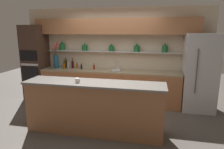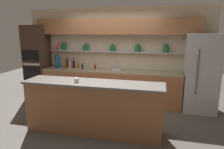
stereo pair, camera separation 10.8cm
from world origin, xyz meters
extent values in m
plane|color=#4C4742|center=(0.00, 0.00, 0.00)|extent=(12.00, 12.00, 0.00)
cube|color=beige|center=(0.00, 1.60, 1.30)|extent=(5.20, 0.10, 2.60)
cube|color=#B7B7BC|center=(-0.09, 1.46, 1.41)|extent=(3.69, 0.18, 0.02)
cylinder|color=#19602D|center=(-1.54, 1.45, 1.51)|extent=(0.15, 0.15, 0.18)
sphere|color=#19602D|center=(-1.54, 1.45, 1.63)|extent=(0.05, 0.05, 0.05)
cylinder|color=#19602D|center=(-0.85, 1.45, 1.50)|extent=(0.15, 0.15, 0.16)
sphere|color=#19602D|center=(-0.85, 1.45, 1.60)|extent=(0.05, 0.05, 0.05)
cylinder|color=#19602D|center=(-0.07, 1.45, 1.49)|extent=(0.14, 0.14, 0.15)
sphere|color=#19602D|center=(-0.07, 1.45, 1.59)|extent=(0.05, 0.05, 0.05)
cylinder|color=#19602D|center=(0.63, 1.45, 1.50)|extent=(0.15, 0.15, 0.16)
sphere|color=#19602D|center=(0.63, 1.45, 1.61)|extent=(0.05, 0.05, 0.05)
cylinder|color=#19602D|center=(1.37, 1.45, 1.51)|extent=(0.14, 0.14, 0.18)
sphere|color=#19602D|center=(1.37, 1.45, 1.63)|extent=(0.05, 0.05, 0.05)
cube|color=#99603D|center=(0.00, 1.38, 2.09)|extent=(4.42, 0.34, 0.42)
cube|color=#99603D|center=(-0.09, 1.24, 0.44)|extent=(3.79, 0.62, 0.88)
cube|color=gray|center=(-0.09, 1.24, 0.90)|extent=(3.79, 0.62, 0.04)
cube|color=#99603D|center=(0.00, -0.45, 0.49)|extent=(2.65, 0.55, 0.98)
cube|color=slate|center=(0.00, -0.45, 1.00)|extent=(2.71, 0.61, 0.04)
cube|color=#B7B7BC|center=(2.21, 1.20, 0.96)|extent=(0.77, 0.70, 1.92)
cylinder|color=#4C4C51|center=(2.08, 0.83, 1.06)|extent=(0.02, 0.02, 1.06)
cube|color=#3D281E|center=(-2.30, 1.24, 1.06)|extent=(0.60, 0.62, 2.13)
cube|color=black|center=(-2.30, 0.92, 0.78)|extent=(0.51, 0.02, 0.40)
cube|color=black|center=(-2.30, 0.92, 1.30)|extent=(0.51, 0.02, 0.28)
cube|color=#B7B7BC|center=(-2.30, 0.92, 1.05)|extent=(0.53, 0.02, 0.06)
cylinder|color=navy|center=(-1.65, 1.25, 1.11)|extent=(0.15, 0.15, 0.37)
cylinder|color=#4C3319|center=(-1.65, 1.25, 1.44)|extent=(0.03, 0.06, 0.28)
sphere|color=red|center=(-1.61, 1.27, 1.58)|extent=(0.06, 0.06, 0.06)
cylinder|color=#4C3319|center=(-1.66, 1.22, 1.39)|extent=(0.03, 0.01, 0.20)
sphere|color=red|center=(-1.67, 1.18, 1.49)|extent=(0.06, 0.06, 0.06)
cylinder|color=#4C3319|center=(-1.67, 1.24, 1.39)|extent=(0.02, 0.04, 0.20)
sphere|color=red|center=(-1.71, 1.23, 1.49)|extent=(0.05, 0.05, 0.05)
cylinder|color=#4C3319|center=(-1.64, 1.23, 1.41)|extent=(0.02, 0.02, 0.24)
sphere|color=red|center=(-1.61, 1.20, 1.53)|extent=(0.05, 0.05, 0.05)
cylinder|color=#4C3319|center=(-1.64, 1.23, 1.43)|extent=(0.06, 0.02, 0.27)
sphere|color=red|center=(-1.63, 1.19, 1.56)|extent=(0.05, 0.05, 0.05)
cylinder|color=#4C3319|center=(-1.64, 1.26, 1.46)|extent=(0.05, 0.04, 0.33)
sphere|color=red|center=(-1.61, 1.29, 1.63)|extent=(0.05, 0.05, 0.05)
cylinder|color=#B7B7BC|center=(0.09, 1.24, 0.93)|extent=(0.29, 0.29, 0.02)
cylinder|color=#B7B7BC|center=(0.09, 1.35, 1.05)|extent=(0.02, 0.02, 0.22)
cylinder|color=#B7B7BC|center=(0.09, 1.29, 1.16)|extent=(0.02, 0.12, 0.02)
cylinder|color=black|center=(-0.88, 1.23, 0.98)|extent=(0.05, 0.05, 0.11)
cylinder|color=black|center=(-0.88, 1.23, 1.05)|extent=(0.03, 0.03, 0.04)
cylinder|color=black|center=(-0.88, 1.23, 1.07)|extent=(0.03, 0.03, 0.01)
cylinder|color=#380C0C|center=(-1.19, 1.34, 1.02)|extent=(0.07, 0.07, 0.20)
cylinder|color=#380C0C|center=(-1.19, 1.34, 1.16)|extent=(0.02, 0.02, 0.08)
cylinder|color=black|center=(-1.19, 1.34, 1.21)|extent=(0.03, 0.03, 0.01)
cylinder|color=maroon|center=(-0.54, 1.30, 0.98)|extent=(0.06, 0.06, 0.11)
cylinder|color=maroon|center=(-0.54, 1.30, 1.05)|extent=(0.03, 0.03, 0.04)
cylinder|color=black|center=(-0.54, 1.30, 1.07)|extent=(0.03, 0.03, 0.01)
cylinder|color=gray|center=(-1.28, 1.23, 1.02)|extent=(0.07, 0.07, 0.19)
cylinder|color=gray|center=(-1.28, 1.23, 1.14)|extent=(0.03, 0.03, 0.04)
cylinder|color=black|center=(-1.28, 1.23, 1.17)|extent=(0.03, 0.03, 0.01)
cylinder|color=#9E4C0A|center=(-1.39, 1.21, 0.99)|extent=(0.05, 0.05, 0.13)
cylinder|color=#9E4C0A|center=(-1.39, 1.21, 1.07)|extent=(0.03, 0.03, 0.04)
cylinder|color=black|center=(-1.39, 1.21, 1.09)|extent=(0.03, 0.03, 0.01)
cylinder|color=black|center=(-1.42, 1.41, 1.02)|extent=(0.07, 0.07, 0.20)
cylinder|color=black|center=(-1.42, 1.41, 1.16)|extent=(0.02, 0.02, 0.08)
cylinder|color=black|center=(-1.42, 1.41, 1.20)|extent=(0.03, 0.03, 0.01)
cylinder|color=#47380A|center=(-1.42, 1.30, 1.02)|extent=(0.07, 0.07, 0.19)
cylinder|color=#47380A|center=(-1.42, 1.30, 1.14)|extent=(0.03, 0.03, 0.05)
cylinder|color=black|center=(-1.42, 1.30, 1.17)|extent=(0.03, 0.03, 0.01)
cylinder|color=#9E4C0A|center=(-1.05, 1.34, 0.98)|extent=(0.05, 0.05, 0.11)
cylinder|color=#9E4C0A|center=(-1.05, 1.34, 1.05)|extent=(0.03, 0.03, 0.04)
cylinder|color=black|center=(-1.05, 1.34, 1.08)|extent=(0.03, 0.03, 0.01)
cylinder|color=silver|center=(-0.30, -0.54, 1.06)|extent=(0.08, 0.08, 0.09)
cube|color=silver|center=(-0.25, -0.54, 1.06)|extent=(0.02, 0.01, 0.05)
camera|label=1|loc=(1.11, -3.97, 1.98)|focal=32.00mm
camera|label=2|loc=(1.21, -3.94, 1.98)|focal=32.00mm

